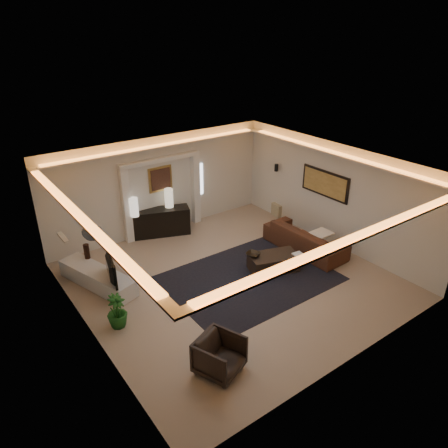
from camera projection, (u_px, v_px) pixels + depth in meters
floor at (232, 280)px, 10.49m from camera, size 7.00×7.00×0.00m
ceiling at (233, 168)px, 9.24m from camera, size 7.00×7.00×0.00m
wall_back at (160, 185)px, 12.41m from camera, size 7.00×0.00×7.00m
wall_front at (354, 299)px, 7.31m from camera, size 7.00×0.00×7.00m
wall_left at (85, 275)px, 8.00m from camera, size 0.00×7.00×7.00m
wall_right at (333, 195)px, 11.72m from camera, size 0.00×7.00×7.00m
cove_soffit at (233, 180)px, 9.36m from camera, size 7.00×7.00×0.04m
daylight_slit at (199, 179)px, 13.16m from camera, size 0.25×0.03×1.00m
area_rug at (249, 278)px, 10.55m from camera, size 4.00×3.00×0.01m
pilaster_left at (126, 206)px, 11.88m from camera, size 0.22×0.20×2.20m
pilaster_right at (196, 189)px, 13.10m from camera, size 0.22×0.20×2.20m
alcove_header at (160, 160)px, 12.00m from camera, size 2.52×0.20×0.12m
painting_frame at (160, 179)px, 12.31m from camera, size 0.74×0.04×0.74m
painting_canvas at (161, 179)px, 12.29m from camera, size 0.62×0.02×0.62m
art_panel_frame at (325, 183)px, 11.81m from camera, size 0.04×1.64×0.74m
art_panel_gold at (324, 184)px, 11.80m from camera, size 0.02×1.50×0.62m
wall_sconce at (276, 168)px, 13.16m from camera, size 0.12×0.12×0.22m
wall_niche at (63, 237)px, 8.97m from camera, size 0.10×0.55×0.04m
console at (161, 222)px, 12.59m from camera, size 1.74×1.08×0.83m
lamp_left at (134, 207)px, 11.86m from camera, size 0.27×0.27×0.54m
lamp_right at (169, 198)px, 12.45m from camera, size 0.26×0.26×0.56m
media_ledge at (98, 278)px, 10.16m from camera, size 1.21×2.31×0.42m
tv at (108, 268)px, 9.57m from camera, size 1.02×0.38×0.59m
figurine at (87, 251)px, 10.51m from camera, size 0.15×0.15×0.38m
ginger_jar at (92, 229)px, 8.78m from camera, size 0.48×0.48×0.43m
plant at (117, 311)px, 8.75m from camera, size 0.58×0.58×0.74m
sofa at (305, 239)px, 11.73m from camera, size 2.44×1.02×0.70m
throw_blanket at (321, 234)px, 11.57m from camera, size 0.58×0.48×0.06m
throw_pillow at (276, 210)px, 13.01m from camera, size 0.15×0.40×0.39m
coffee_table at (273, 263)px, 10.84m from camera, size 1.37×1.02×0.45m
bowl at (253, 255)px, 10.70m from camera, size 0.44×0.44×0.08m
magazine at (297, 255)px, 10.77m from camera, size 0.28×0.22×0.03m
armchair at (220, 356)px, 7.61m from camera, size 0.99×1.01×0.71m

